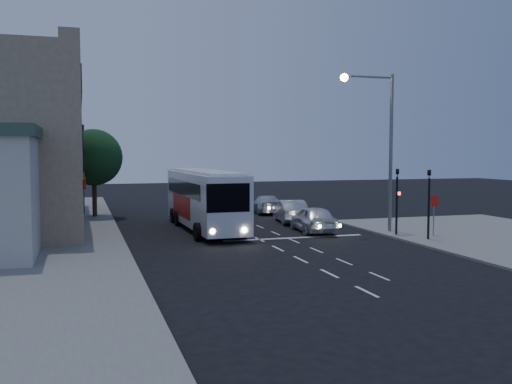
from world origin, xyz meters
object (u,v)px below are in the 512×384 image
object	(u,v)px
traffic_signal_main	(397,193)
traffic_signal_side	(429,195)
car_suv	(313,219)
car_sedan_b	(266,204)
tour_bus	(204,198)
regulatory_sign	(434,209)
streetlight	(381,134)
street_tree	(94,155)
car_sedan_a	(290,211)

from	to	relation	value
traffic_signal_main	traffic_signal_side	bearing A→B (deg)	-70.51
car_suv	traffic_signal_main	world-z (taller)	traffic_signal_main
car_suv	car_sedan_b	distance (m)	10.75
tour_bus	car_sedan_b	xyz separation A→B (m)	(6.54, 7.94, -1.26)
car_suv	car_sedan_b	world-z (taller)	car_suv
regulatory_sign	streetlight	xyz separation A→B (m)	(-1.96, 2.44, 4.14)
tour_bus	traffic_signal_main	size ratio (longest dim) A/B	2.87
tour_bus	street_tree	bearing A→B (deg)	125.09
traffic_signal_main	streetlight	size ratio (longest dim) A/B	0.46
car_suv	traffic_signal_main	xyz separation A→B (m)	(3.73, -3.02, 1.64)
car_suv	street_tree	distance (m)	16.90
car_sedan_a	traffic_signal_side	distance (m)	10.64
car_suv	car_sedan_a	world-z (taller)	car_suv
tour_bus	streetlight	xyz separation A→B (m)	(9.37, -4.40, 3.79)
car_sedan_b	street_tree	bearing A→B (deg)	5.67
traffic_signal_main	regulatory_sign	size ratio (longest dim) A/B	1.86
car_suv	streetlight	bearing A→B (deg)	160.96
car_sedan_b	streetlight	world-z (taller)	streetlight
tour_bus	traffic_signal_main	bearing A→B (deg)	-32.28
tour_bus	regulatory_sign	xyz separation A→B (m)	(11.33, -6.83, -0.35)
traffic_signal_main	tour_bus	bearing A→B (deg)	148.87
car_sedan_b	car_suv	bearing A→B (deg)	94.49
traffic_signal_side	streetlight	xyz separation A→B (m)	(-0.96, 3.40, 3.31)
streetlight	car_sedan_b	bearing A→B (deg)	102.96
car_sedan_b	traffic_signal_main	xyz separation A→B (m)	(3.09, -13.75, 1.74)
car_sedan_a	streetlight	xyz separation A→B (m)	(3.15, -6.27, 4.97)
street_tree	regulatory_sign	bearing A→B (deg)	-41.08
car_sedan_a	streetlight	bearing A→B (deg)	125.62
car_suv	traffic_signal_side	xyz separation A→B (m)	(4.43, -5.00, 1.64)
streetlight	street_tree	size ratio (longest dim) A/B	1.45
car_sedan_a	traffic_signal_main	bearing A→B (deg)	122.83
car_suv	street_tree	bearing A→B (deg)	-37.22
tour_bus	car_sedan_a	bearing A→B (deg)	15.61
car_suv	tour_bus	bearing A→B (deg)	-19.67
traffic_signal_main	streetlight	xyz separation A→B (m)	(-0.26, 1.42, 3.31)
regulatory_sign	street_tree	size ratio (longest dim) A/B	0.35
regulatory_sign	streetlight	size ratio (longest dim) A/B	0.24
traffic_signal_side	regulatory_sign	xyz separation A→B (m)	(1.00, 0.96, -0.82)
traffic_signal_main	street_tree	world-z (taller)	street_tree
traffic_signal_main	regulatory_sign	world-z (taller)	traffic_signal_main
tour_bus	streetlight	distance (m)	11.03
street_tree	car_sedan_b	bearing A→B (deg)	-2.22
car_sedan_a	traffic_signal_side	world-z (taller)	traffic_signal_side
car_sedan_b	streetlight	xyz separation A→B (m)	(2.84, -12.33, 5.05)
traffic_signal_side	streetlight	distance (m)	4.84
tour_bus	traffic_signal_side	size ratio (longest dim) A/B	2.87
tour_bus	traffic_signal_side	bearing A→B (deg)	-38.18
regulatory_sign	street_tree	xyz separation A→B (m)	(-17.51, 15.26, 2.90)
traffic_signal_main	regulatory_sign	bearing A→B (deg)	-30.84
tour_bus	street_tree	distance (m)	10.76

